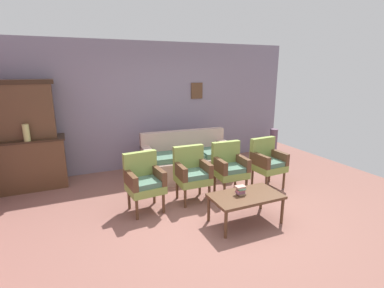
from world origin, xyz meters
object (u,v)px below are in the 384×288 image
(coffee_table, at_px, (246,198))
(floor_vase_by_wall, at_px, (273,142))
(floral_couch, at_px, (188,161))
(armchair_row_middle, at_px, (267,161))
(vase_on_cabinet, at_px, (26,133))
(side_cabinet, at_px, (33,163))
(armchair_by_doorway, at_px, (144,180))
(armchair_near_couch_end, at_px, (192,171))
(book_stack_on_table, at_px, (241,190))
(armchair_near_cabinet, at_px, (229,166))

(coffee_table, relative_size, floor_vase_by_wall, 1.50)
(floral_couch, xyz_separation_m, floor_vase_by_wall, (2.58, 0.50, 0.01))
(armchair_row_middle, bearing_deg, floral_couch, 136.41)
(vase_on_cabinet, bearing_deg, side_cabinet, 85.94)
(side_cabinet, xyz_separation_m, armchair_by_doorway, (1.63, -1.68, 0.03))
(armchair_near_couch_end, distance_m, book_stack_on_table, 1.00)
(vase_on_cabinet, distance_m, armchair_near_couch_end, 2.91)
(vase_on_cabinet, distance_m, armchair_near_cabinet, 3.54)
(side_cabinet, xyz_separation_m, floor_vase_by_wall, (5.39, -0.10, -0.13))
(armchair_near_couch_end, bearing_deg, armchair_by_doorway, -177.57)
(vase_on_cabinet, height_order, book_stack_on_table, vase_on_cabinet)
(vase_on_cabinet, bearing_deg, armchair_by_doorway, -42.38)
(book_stack_on_table, bearing_deg, coffee_table, -28.26)
(vase_on_cabinet, height_order, coffee_table, vase_on_cabinet)
(side_cabinet, distance_m, book_stack_on_table, 3.80)
(armchair_near_cabinet, distance_m, armchair_row_middle, 0.79)
(book_stack_on_table, bearing_deg, armchair_row_middle, 37.84)
(book_stack_on_table, bearing_deg, vase_on_cabinet, 139.08)
(armchair_near_couch_end, height_order, book_stack_on_table, armchair_near_couch_end)
(book_stack_on_table, xyz_separation_m, floor_vase_by_wall, (2.63, 2.50, -0.15))
(floral_couch, relative_size, armchair_near_couch_end, 2.05)
(book_stack_on_table, bearing_deg, side_cabinet, 136.82)
(coffee_table, bearing_deg, vase_on_cabinet, 139.34)
(vase_on_cabinet, xyz_separation_m, armchair_row_middle, (3.96, -1.49, -0.58))
(armchair_by_doorway, bearing_deg, side_cabinet, 134.02)
(vase_on_cabinet, distance_m, armchair_row_middle, 4.27)
(armchair_row_middle, distance_m, coffee_table, 1.47)
(armchair_near_cabinet, bearing_deg, coffee_table, -108.00)
(armchair_near_couch_end, relative_size, armchair_row_middle, 1.00)
(side_cabinet, distance_m, armchair_by_doorway, 2.34)
(floor_vase_by_wall, bearing_deg, vase_on_cabinet, -179.08)
(side_cabinet, relative_size, book_stack_on_table, 8.24)
(floral_couch, xyz_separation_m, book_stack_on_table, (-0.04, -2.00, 0.16))
(side_cabinet, distance_m, vase_on_cabinet, 0.64)
(armchair_near_couch_end, height_order, armchair_near_cabinet, same)
(armchair_near_couch_end, relative_size, armchair_near_cabinet, 1.00)
(armchair_near_couch_end, bearing_deg, vase_on_cabinet, 149.19)
(vase_on_cabinet, relative_size, armchair_by_doorway, 0.33)
(side_cabinet, bearing_deg, vase_on_cabinet, -94.06)
(armchair_row_middle, height_order, book_stack_on_table, armchair_row_middle)
(armchair_by_doorway, bearing_deg, armchair_row_middle, 0.04)
(coffee_table, bearing_deg, floral_couch, 90.75)
(armchair_near_couch_end, height_order, coffee_table, armchair_near_couch_end)
(vase_on_cabinet, distance_m, floral_couch, 2.95)
(floral_couch, relative_size, floor_vase_by_wall, 2.76)
(vase_on_cabinet, bearing_deg, armchair_near_couch_end, -30.81)
(vase_on_cabinet, xyz_separation_m, armchair_by_doorway, (1.64, -1.50, -0.58))
(armchair_near_couch_end, distance_m, floor_vase_by_wall, 3.34)
(floor_vase_by_wall, bearing_deg, floral_couch, -169.09)
(floral_couch, xyz_separation_m, armchair_by_doorway, (-1.18, -1.09, 0.17))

